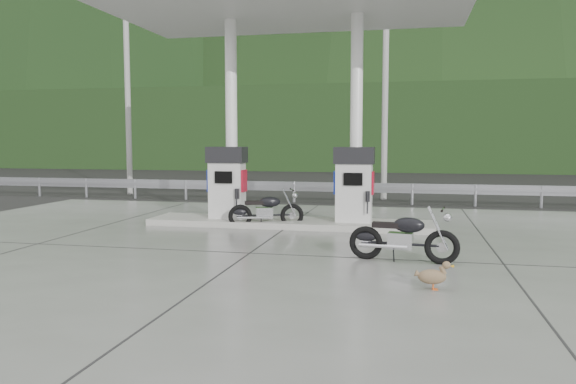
% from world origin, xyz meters
% --- Properties ---
extents(ground, '(160.00, 160.00, 0.00)m').
position_xyz_m(ground, '(0.00, 0.00, 0.00)').
color(ground, black).
rests_on(ground, ground).
extents(forecourt_apron, '(18.00, 14.00, 0.02)m').
position_xyz_m(forecourt_apron, '(0.00, 0.00, 0.01)').
color(forecourt_apron, slate).
rests_on(forecourt_apron, ground).
extents(pump_island, '(7.00, 1.40, 0.15)m').
position_xyz_m(pump_island, '(0.00, 2.50, 0.10)').
color(pump_island, gray).
rests_on(pump_island, forecourt_apron).
extents(gas_pump_left, '(0.95, 0.55, 1.80)m').
position_xyz_m(gas_pump_left, '(-1.60, 2.50, 1.07)').
color(gas_pump_left, silver).
rests_on(gas_pump_left, pump_island).
extents(gas_pump_right, '(0.95, 0.55, 1.80)m').
position_xyz_m(gas_pump_right, '(1.60, 2.50, 1.07)').
color(gas_pump_right, silver).
rests_on(gas_pump_right, pump_island).
extents(canopy_column_left, '(0.30, 0.30, 5.00)m').
position_xyz_m(canopy_column_left, '(-1.60, 2.90, 2.67)').
color(canopy_column_left, white).
rests_on(canopy_column_left, pump_island).
extents(canopy_column_right, '(0.30, 0.30, 5.00)m').
position_xyz_m(canopy_column_right, '(1.60, 2.90, 2.67)').
color(canopy_column_right, white).
rests_on(canopy_column_right, pump_island).
extents(canopy_roof, '(8.50, 5.00, 0.40)m').
position_xyz_m(canopy_roof, '(0.00, 2.50, 5.37)').
color(canopy_roof, silver).
rests_on(canopy_roof, canopy_column_left).
extents(guardrail, '(26.00, 0.16, 1.42)m').
position_xyz_m(guardrail, '(0.00, 8.00, 0.71)').
color(guardrail, gray).
rests_on(guardrail, ground).
extents(road, '(60.00, 7.00, 0.01)m').
position_xyz_m(road, '(0.00, 11.50, 0.00)').
color(road, black).
rests_on(road, ground).
extents(utility_pole_a, '(0.22, 0.22, 8.00)m').
position_xyz_m(utility_pole_a, '(-8.00, 9.50, 4.00)').
color(utility_pole_a, gray).
rests_on(utility_pole_a, ground).
extents(utility_pole_b, '(0.22, 0.22, 8.00)m').
position_xyz_m(utility_pole_b, '(2.00, 9.50, 4.00)').
color(utility_pole_b, gray).
rests_on(utility_pole_b, ground).
extents(tree_band, '(80.00, 6.00, 6.00)m').
position_xyz_m(tree_band, '(0.00, 30.00, 3.00)').
color(tree_band, black).
rests_on(tree_band, ground).
extents(forested_hills, '(100.00, 40.00, 140.00)m').
position_xyz_m(forested_hills, '(0.00, 60.00, 0.00)').
color(forested_hills, black).
rests_on(forested_hills, ground).
extents(motorcycle_left, '(1.80, 1.09, 0.81)m').
position_xyz_m(motorcycle_left, '(-0.49, 2.14, 0.43)').
color(motorcycle_left, black).
rests_on(motorcycle_left, forecourt_apron).
extents(motorcycle_right, '(1.84, 0.78, 0.84)m').
position_xyz_m(motorcycle_right, '(2.81, -1.13, 0.44)').
color(motorcycle_right, black).
rests_on(motorcycle_right, forecourt_apron).
extents(duck, '(0.49, 0.16, 0.35)m').
position_xyz_m(duck, '(3.23, -2.92, 0.20)').
color(duck, brown).
rests_on(duck, forecourt_apron).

